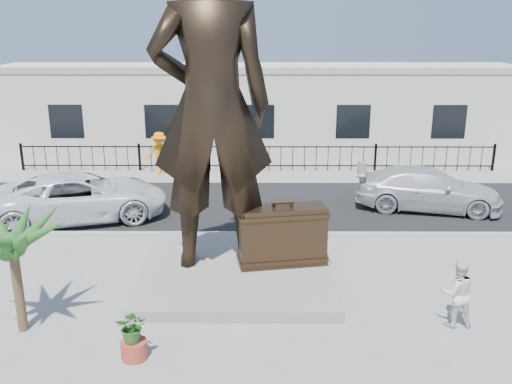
% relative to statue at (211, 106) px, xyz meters
% --- Properties ---
extents(ground, '(100.00, 100.00, 0.00)m').
position_rel_statue_xyz_m(ground, '(1.17, -1.78, -4.71)').
color(ground, '#9E9991').
rests_on(ground, ground).
extents(street, '(40.00, 7.00, 0.01)m').
position_rel_statue_xyz_m(street, '(1.17, 6.22, -4.70)').
color(street, black).
rests_on(street, ground).
extents(curb, '(40.00, 0.25, 0.12)m').
position_rel_statue_xyz_m(curb, '(1.17, 2.72, -4.65)').
color(curb, '#A5A399').
rests_on(curb, ground).
extents(far_sidewalk, '(40.00, 2.50, 0.02)m').
position_rel_statue_xyz_m(far_sidewalk, '(1.17, 10.22, -4.70)').
color(far_sidewalk, '#9E9991').
rests_on(far_sidewalk, ground).
extents(plinth, '(5.20, 5.20, 0.30)m').
position_rel_statue_xyz_m(plinth, '(0.67, -0.28, -4.56)').
color(plinth, gray).
rests_on(plinth, ground).
extents(fence, '(22.00, 0.10, 1.20)m').
position_rel_statue_xyz_m(fence, '(1.17, 11.02, -4.11)').
color(fence, black).
rests_on(fence, ground).
extents(building, '(28.00, 7.00, 4.40)m').
position_rel_statue_xyz_m(building, '(1.17, 15.22, -2.51)').
color(building, silver).
rests_on(building, ground).
extents(statue, '(3.42, 2.43, 8.82)m').
position_rel_statue_xyz_m(statue, '(0.00, 0.00, 0.00)').
color(statue, black).
rests_on(statue, plinth).
extents(suitcase, '(2.49, 1.17, 1.68)m').
position_rel_statue_xyz_m(suitcase, '(1.89, -0.13, -3.57)').
color(suitcase, '#352516').
rests_on(suitcase, plinth).
extents(tourist, '(0.82, 0.64, 1.65)m').
position_rel_statue_xyz_m(tourist, '(5.84, -2.90, -3.88)').
color(tourist, white).
rests_on(tourist, ground).
extents(car_white, '(6.56, 4.45, 1.67)m').
position_rel_statue_xyz_m(car_white, '(-5.07, 4.33, -3.86)').
color(car_white, silver).
rests_on(car_white, street).
extents(car_silver, '(5.63, 3.15, 1.54)m').
position_rel_statue_xyz_m(car_silver, '(7.56, 5.55, -3.93)').
color(car_silver, silver).
rests_on(car_silver, street).
extents(worker, '(1.34, 0.87, 1.95)m').
position_rel_statue_xyz_m(worker, '(-3.25, 10.34, -3.71)').
color(worker, orange).
rests_on(worker, far_sidewalk).
extents(palm_tree, '(1.80, 1.80, 3.20)m').
position_rel_statue_xyz_m(palm_tree, '(-4.20, -3.18, -4.71)').
color(palm_tree, '#23541E').
rests_on(palm_tree, ground).
extents(planter, '(0.56, 0.56, 0.40)m').
position_rel_statue_xyz_m(planter, '(-1.39, -4.31, -4.51)').
color(planter, '#AB3B2D').
rests_on(planter, ground).
extents(shrub, '(0.67, 0.59, 0.72)m').
position_rel_statue_xyz_m(shrub, '(-1.39, -4.31, -3.95)').
color(shrub, '#2B5E1E').
rests_on(shrub, planter).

